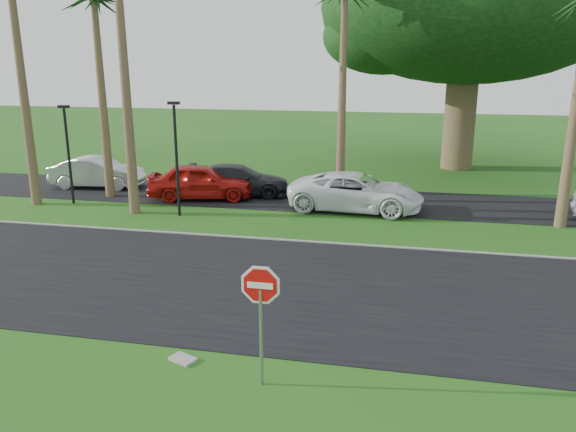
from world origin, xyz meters
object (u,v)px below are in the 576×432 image
(car_red, at_px, (201,182))
(car_dark, at_px, (238,181))
(car_silver, at_px, (98,173))
(car_minivan, at_px, (356,192))
(stop_sign_near, at_px, (261,301))

(car_red, bearing_deg, car_dark, -66.45)
(car_silver, xyz_separation_m, car_red, (5.93, -1.22, 0.06))
(car_dark, height_order, car_minivan, car_minivan)
(car_silver, bearing_deg, stop_sign_near, -147.21)
(car_red, bearing_deg, car_silver, 65.34)
(stop_sign_near, xyz_separation_m, car_minivan, (0.55, 13.85, -0.99))
(car_red, height_order, car_minivan, car_red)
(stop_sign_near, bearing_deg, car_silver, 128.75)
(car_silver, distance_m, car_dark, 7.39)
(car_silver, height_order, car_red, car_red)
(stop_sign_near, height_order, car_silver, stop_sign_near)
(stop_sign_near, bearing_deg, car_dark, 108.45)
(car_dark, xyz_separation_m, car_minivan, (5.72, -1.65, 0.07))
(car_red, distance_m, car_dark, 1.81)
(stop_sign_near, relative_size, car_dark, 0.53)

